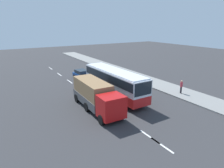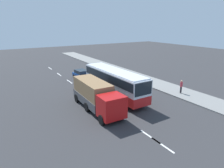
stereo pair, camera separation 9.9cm
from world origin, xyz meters
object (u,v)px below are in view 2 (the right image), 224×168
Objects in this scene: car_blue_saloon at (82,74)px; cargo_truck at (96,95)px; coach_bus at (114,80)px; pedestrian_near_curb at (181,86)px.

cargo_truck is at bearing -20.66° from car_blue_saloon.
cargo_truck is 12.84m from car_blue_saloon.
car_blue_saloon is (-12.28, 3.64, -0.84)m from cargo_truck.
car_blue_saloon is at bearing 179.70° from coach_bus.
coach_bus is 6.32× the size of pedestrian_near_curb.
coach_bus is at bearing -3.73° from car_blue_saloon.
pedestrian_near_curb is at bearing 84.09° from cargo_truck.
pedestrian_near_curb reaches higher than car_blue_saloon.
pedestrian_near_curb is at bearing 63.39° from coach_bus.
pedestrian_near_curb is at bearing 26.02° from car_blue_saloon.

